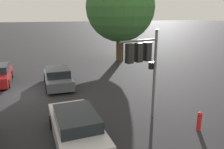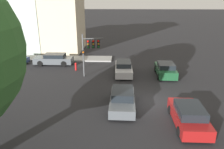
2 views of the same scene
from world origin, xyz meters
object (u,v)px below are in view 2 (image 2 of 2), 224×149
(crossing_car_2, at_px, (122,99))
(crossing_car_3, at_px, (165,69))
(crossing_car_0, at_px, (189,116))
(crossing_car_1, at_px, (124,68))
(parked_car_1, at_px, (12,59))
(fire_hydrant, at_px, (76,66))
(parked_car_0, at_px, (54,59))
(traffic_signal, at_px, (90,47))

(crossing_car_2, bearing_deg, crossing_car_3, 149.21)
(crossing_car_0, height_order, crossing_car_2, crossing_car_0)
(crossing_car_1, relative_size, parked_car_1, 1.14)
(crossing_car_0, bearing_deg, crossing_car_2, 63.01)
(crossing_car_1, height_order, fire_hydrant, crossing_car_1)
(crossing_car_3, bearing_deg, crossing_car_0, 179.53)
(crossing_car_1, distance_m, crossing_car_3, 4.58)
(fire_hydrant, bearing_deg, parked_car_0, 55.04)
(crossing_car_0, bearing_deg, crossing_car_3, -1.51)
(crossing_car_1, distance_m, parked_car_0, 9.40)
(crossing_car_3, height_order, parked_car_1, crossing_car_3)
(crossing_car_3, distance_m, parked_car_0, 13.86)
(traffic_signal, bearing_deg, crossing_car_0, 28.30)
(traffic_signal, xyz_separation_m, crossing_car_2, (-7.04, -3.34, -2.58))
(traffic_signal, height_order, fire_hydrant, traffic_signal)
(parked_car_0, distance_m, parked_car_1, 5.45)
(crossing_car_1, height_order, parked_car_0, crossing_car_1)
(crossing_car_1, distance_m, fire_hydrant, 5.66)
(crossing_car_1, height_order, parked_car_1, crossing_car_1)
(traffic_signal, relative_size, parked_car_1, 1.13)
(traffic_signal, relative_size, crossing_car_1, 0.99)
(crossing_car_0, bearing_deg, traffic_signal, 40.10)
(crossing_car_3, bearing_deg, fire_hydrant, 83.75)
(crossing_car_3, height_order, fire_hydrant, crossing_car_3)
(traffic_signal, height_order, crossing_car_2, traffic_signal)
(traffic_signal, height_order, parked_car_1, traffic_signal)
(crossing_car_2, relative_size, parked_car_1, 1.10)
(crossing_car_1, relative_size, parked_car_0, 0.97)
(parked_car_0, bearing_deg, crossing_car_1, 159.82)
(crossing_car_2, xyz_separation_m, crossing_car_3, (7.57, -4.72, 0.01))
(parked_car_1, bearing_deg, traffic_signal, 160.72)
(parked_car_1, bearing_deg, parked_car_0, -178.38)
(crossing_car_2, height_order, fire_hydrant, crossing_car_2)
(crossing_car_0, bearing_deg, parked_car_0, 44.47)
(crossing_car_1, bearing_deg, traffic_signal, -76.68)
(traffic_signal, distance_m, parked_car_0, 7.23)
(crossing_car_3, relative_size, parked_car_0, 0.89)
(traffic_signal, xyz_separation_m, crossing_car_1, (0.88, -3.49, -2.58))
(traffic_signal, bearing_deg, crossing_car_3, 82.39)
(parked_car_0, bearing_deg, crossing_car_2, 127.96)
(crossing_car_0, xyz_separation_m, parked_car_0, (13.48, 13.05, -0.01))
(traffic_signal, xyz_separation_m, crossing_car_0, (-9.31, -7.73, -2.58))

